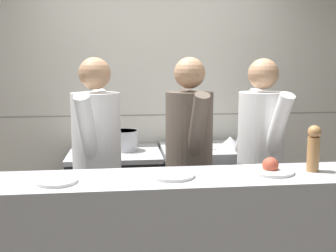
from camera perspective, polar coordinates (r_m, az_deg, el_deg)
wall_back_tiled at (r=3.93m, az=-1.69°, el=3.85°), size 8.00×0.06×2.60m
oven_range at (r=3.70m, az=-7.61°, el=-10.25°), size 0.82×0.71×0.87m
prep_counter at (r=3.79m, az=6.62°, el=-9.66°), size 0.98×0.65×0.89m
stock_pot at (r=3.59m, az=-6.31°, el=-2.02°), size 0.24×0.24×0.19m
mixing_bowl_steel at (r=3.70m, az=9.03°, el=-2.25°), size 0.20×0.20×0.10m
chefs_knife at (r=3.50m, az=3.63°, el=-3.47°), size 0.38×0.06×0.02m
plated_dish_main at (r=2.22m, az=-15.84°, el=-7.72°), size 0.22×0.22×0.02m
plated_dish_appetiser at (r=2.25m, az=0.58°, el=-7.13°), size 0.26×0.26×0.02m
plated_dish_dessert at (r=2.41m, az=14.61°, el=-6.00°), size 0.28×0.28×0.10m
pepper_mill at (r=2.49m, az=20.37°, el=-2.90°), size 0.08×0.08×0.28m
chef_head_cook at (r=2.87m, az=-10.24°, el=-5.34°), size 0.41×0.74×1.69m
chef_sous at (r=2.90m, az=3.05°, el=-5.02°), size 0.37×0.74×1.70m
chef_line at (r=3.04m, az=13.22°, el=-4.70°), size 0.40×0.74×1.69m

